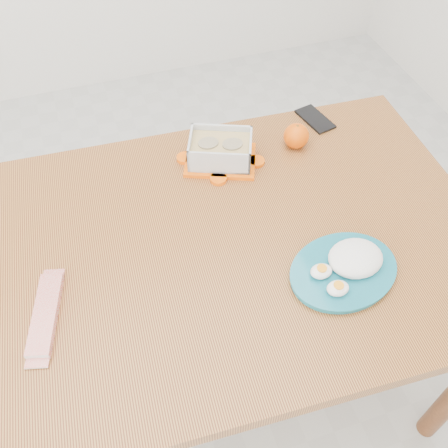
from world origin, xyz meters
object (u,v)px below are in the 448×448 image
object	(u,v)px
food_container	(220,150)
rice_plate	(348,265)
orange_fruit	(296,136)
smartphone	(315,119)
dining_table	(224,262)

from	to	relation	value
food_container	rice_plate	size ratio (longest dim) A/B	0.78
food_container	rice_plate	distance (m)	0.47
orange_fruit	smartphone	distance (m)	0.14
dining_table	smartphone	size ratio (longest dim) A/B	10.57
dining_table	orange_fruit	xyz separation A→B (m)	(0.30, 0.26, 0.13)
orange_fruit	food_container	bearing A→B (deg)	178.76
orange_fruit	smartphone	xyz separation A→B (m)	(0.11, 0.09, -0.03)
food_container	smartphone	bearing A→B (deg)	36.67
dining_table	rice_plate	distance (m)	0.32
rice_plate	smartphone	xyz separation A→B (m)	(0.17, 0.53, -0.02)
dining_table	rice_plate	world-z (taller)	rice_plate
food_container	rice_plate	world-z (taller)	food_container
food_container	smartphone	world-z (taller)	food_container
orange_fruit	rice_plate	size ratio (longest dim) A/B	0.24
rice_plate	food_container	bearing A→B (deg)	98.88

